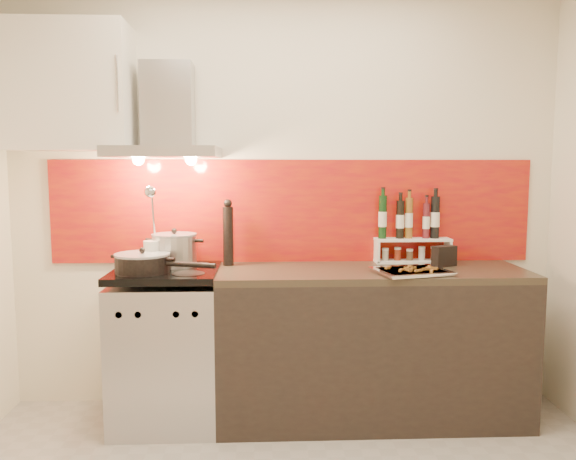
{
  "coord_description": "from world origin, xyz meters",
  "views": [
    {
      "loc": [
        -0.13,
        -2.12,
        1.5
      ],
      "look_at": [
        0.0,
        0.95,
        1.15
      ],
      "focal_mm": 35.0,
      "sensor_mm": 36.0,
      "label": 1
    }
  ],
  "objects_px": {
    "saute_pan": "(144,263)",
    "range_stove": "(168,348)",
    "stock_pot": "(175,250)",
    "pepper_mill": "(228,234)",
    "baking_tray": "(411,271)",
    "counter": "(371,344)"
  },
  "relations": [
    {
      "from": "saute_pan",
      "to": "range_stove",
      "type": "bearing_deg",
      "value": 41.96
    },
    {
      "from": "range_stove",
      "to": "saute_pan",
      "type": "bearing_deg",
      "value": -138.04
    },
    {
      "from": "range_stove",
      "to": "saute_pan",
      "type": "height_order",
      "value": "saute_pan"
    },
    {
      "from": "stock_pot",
      "to": "saute_pan",
      "type": "relative_size",
      "value": 0.46
    },
    {
      "from": "pepper_mill",
      "to": "baking_tray",
      "type": "xyz_separation_m",
      "value": [
        1.04,
        -0.31,
        -0.18
      ]
    },
    {
      "from": "stock_pot",
      "to": "baking_tray",
      "type": "distance_m",
      "value": 1.38
    },
    {
      "from": "baking_tray",
      "to": "pepper_mill",
      "type": "bearing_deg",
      "value": 163.23
    },
    {
      "from": "range_stove",
      "to": "baking_tray",
      "type": "xyz_separation_m",
      "value": [
        1.39,
        -0.15,
        0.47
      ]
    },
    {
      "from": "range_stove",
      "to": "counter",
      "type": "bearing_deg",
      "value": 0.23
    },
    {
      "from": "counter",
      "to": "stock_pot",
      "type": "distance_m",
      "value": 1.29
    },
    {
      "from": "range_stove",
      "to": "pepper_mill",
      "type": "relative_size",
      "value": 2.26
    },
    {
      "from": "saute_pan",
      "to": "baking_tray",
      "type": "distance_m",
      "value": 1.5
    },
    {
      "from": "stock_pot",
      "to": "pepper_mill",
      "type": "bearing_deg",
      "value": 10.99
    },
    {
      "from": "counter",
      "to": "baking_tray",
      "type": "height_order",
      "value": "baking_tray"
    },
    {
      "from": "range_stove",
      "to": "saute_pan",
      "type": "distance_m",
      "value": 0.54
    },
    {
      "from": "range_stove",
      "to": "baking_tray",
      "type": "relative_size",
      "value": 2.01
    },
    {
      "from": "counter",
      "to": "baking_tray",
      "type": "xyz_separation_m",
      "value": [
        0.19,
        -0.15,
        0.47
      ]
    },
    {
      "from": "counter",
      "to": "baking_tray",
      "type": "bearing_deg",
      "value": -38.06
    },
    {
      "from": "stock_pot",
      "to": "saute_pan",
      "type": "bearing_deg",
      "value": -124.96
    },
    {
      "from": "stock_pot",
      "to": "counter",
      "type": "bearing_deg",
      "value": -5.02
    },
    {
      "from": "range_stove",
      "to": "stock_pot",
      "type": "distance_m",
      "value": 0.58
    },
    {
      "from": "saute_pan",
      "to": "baking_tray",
      "type": "xyz_separation_m",
      "value": [
        1.5,
        -0.05,
        -0.05
      ]
    }
  ]
}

